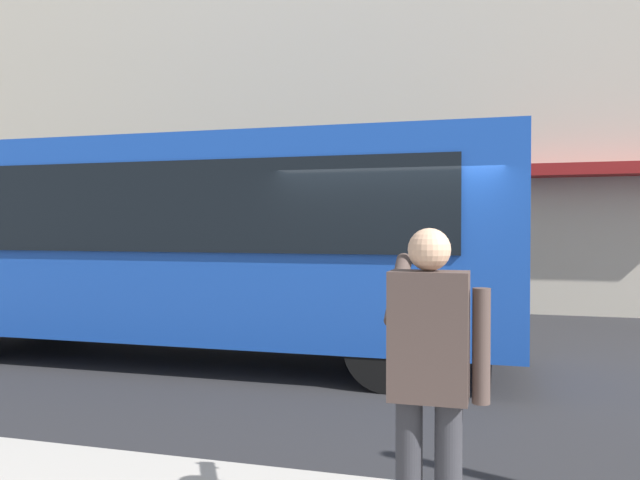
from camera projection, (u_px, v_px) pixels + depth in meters
ground_plane at (397, 378)px, 7.79m from camera, size 60.00×60.00×0.00m
building_facade_far at (445, 42)px, 14.20m from camera, size 28.00×1.55×12.00m
red_bus at (190, 239)px, 8.97m from camera, size 9.05×2.54×3.08m
pedestrian_photographer at (430, 366)px, 3.25m from camera, size 0.53×0.52×1.70m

